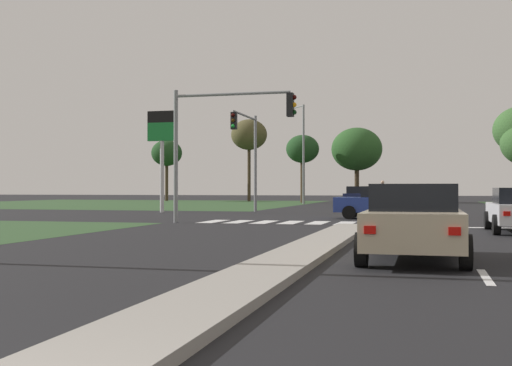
{
  "coord_description": "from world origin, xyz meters",
  "views": [
    {
      "loc": [
        2.55,
        -2.12,
        1.45
      ],
      "look_at": [
        -5.94,
        30.38,
        1.73
      ],
      "focal_mm": 45.57,
      "sensor_mm": 36.0,
      "label": 1
    }
  ],
  "objects": [
    {
      "name": "street_lamp_fourth",
      "position": [
        -8.59,
        57.69,
        5.21
      ],
      "size": [
        1.86,
        2.13,
        9.27
      ],
      "color": "gray",
      "rests_on": "ground"
    },
    {
      "name": "lane_dash_second",
      "position": [
        3.5,
        9.05,
        0.01
      ],
      "size": [
        0.14,
        2.0,
        0.01
      ],
      "primitive_type": "cube",
      "color": "silver",
      "rests_on": "ground"
    },
    {
      "name": "crosswalk_bar_fifth",
      "position": [
        -1.8,
        24.8,
        0.01
      ],
      "size": [
        0.7,
        2.8,
        0.01
      ],
      "primitive_type": "cube",
      "color": "silver",
      "rests_on": "ground"
    },
    {
      "name": "crosswalk_bar_seventh",
      "position": [
        0.5,
        24.8,
        0.01
      ],
      "size": [
        0.7,
        2.8,
        0.01
      ],
      "primitive_type": "cube",
      "color": "silver",
      "rests_on": "ground"
    },
    {
      "name": "car_beige_seventh",
      "position": [
        2.33,
        11.24,
        0.78
      ],
      "size": [
        2.05,
        4.31,
        1.53
      ],
      "color": "#BCAD8E",
      "rests_on": "ground"
    },
    {
      "name": "grass_verge_far_left",
      "position": [
        -25.5,
        54.5,
        0.0
      ],
      "size": [
        35.0,
        35.0,
        0.01
      ],
      "primitive_type": "cube",
      "color": "#2D4C28",
      "rests_on": "ground"
    },
    {
      "name": "stop_bar_near",
      "position": [
        3.8,
        23.0,
        0.01
      ],
      "size": [
        6.4,
        0.5,
        0.01
      ],
      "primitive_type": "cube",
      "color": "silver",
      "rests_on": "ground"
    },
    {
      "name": "treeline_near",
      "position": [
        -26.4,
        67.82,
        5.5
      ],
      "size": [
        3.55,
        3.55,
        7.06
      ],
      "color": "#423323",
      "rests_on": "ground"
    },
    {
      "name": "car_blue_sixth",
      "position": [
        0.47,
        29.19,
        0.79
      ],
      "size": [
        4.22,
        1.96,
        1.55
      ],
      "rotation": [
        0.0,
        0.0,
        1.57
      ],
      "color": "navy",
      "rests_on": "ground"
    },
    {
      "name": "traffic_signal_far_left",
      "position": [
        -7.6,
        34.84,
        4.09
      ],
      "size": [
        0.32,
        4.99,
        5.94
      ],
      "color": "gray",
      "rests_on": "ground"
    },
    {
      "name": "crosswalk_bar_sixth",
      "position": [
        -0.65,
        24.8,
        0.01
      ],
      "size": [
        0.7,
        2.8,
        0.01
      ],
      "primitive_type": "cube",
      "color": "silver",
      "rests_on": "ground"
    },
    {
      "name": "treeline_fourth",
      "position": [
        -4.34,
        65.77,
        5.51
      ],
      "size": [
        5.25,
        5.25,
        7.77
      ],
      "color": "#423323",
      "rests_on": "ground"
    },
    {
      "name": "median_island_far",
      "position": [
        0.0,
        55.0,
        0.07
      ],
      "size": [
        1.2,
        36.0,
        0.14
      ],
      "primitive_type": "cube",
      "color": "gray",
      "rests_on": "ground"
    },
    {
      "name": "median_island_near",
      "position": [
        0.0,
        11.0,
        0.07
      ],
      "size": [
        1.2,
        22.0,
        0.14
      ],
      "primitive_type": "cube",
      "color": "gray",
      "rests_on": "ground"
    },
    {
      "name": "crosswalk_bar_third",
      "position": [
        -4.1,
        24.8,
        0.01
      ],
      "size": [
        0.7,
        2.8,
        0.01
      ],
      "primitive_type": "cube",
      "color": "silver",
      "rests_on": "ground"
    },
    {
      "name": "fuel_price_totem",
      "position": [
        -12.77,
        34.18,
        4.47
      ],
      "size": [
        1.8,
        0.24,
        6.1
      ],
      "color": "silver",
      "rests_on": "ground"
    },
    {
      "name": "traffic_signal_near_left",
      "position": [
        -5.67,
        23.4,
        3.88
      ],
      "size": [
        5.26,
        0.32,
        5.58
      ],
      "color": "gray",
      "rests_on": "ground"
    },
    {
      "name": "car_navy_third",
      "position": [
        -2.31,
        46.79,
        0.81
      ],
      "size": [
        2.0,
        4.4,
        1.6
      ],
      "rotation": [
        0.0,
        0.0,
        3.14
      ],
      "color": "#161E47",
      "rests_on": "ground"
    },
    {
      "name": "crosswalk_bar_eighth",
      "position": [
        1.65,
        24.8,
        0.01
      ],
      "size": [
        0.7,
        2.8,
        0.01
      ],
      "primitive_type": "cube",
      "color": "silver",
      "rests_on": "ground"
    },
    {
      "name": "crosswalk_bar_near",
      "position": [
        -6.4,
        24.8,
        0.01
      ],
      "size": [
        0.7,
        2.8,
        0.01
      ],
      "primitive_type": "cube",
      "color": "silver",
      "rests_on": "ground"
    },
    {
      "name": "car_black_near",
      "position": [
        -2.15,
        60.76,
        0.78
      ],
      "size": [
        2.01,
        4.5,
        1.52
      ],
      "rotation": [
        0.0,
        0.0,
        3.14
      ],
      "color": "black",
      "rests_on": "ground"
    },
    {
      "name": "lane_dash_third",
      "position": [
        3.5,
        15.05,
        0.01
      ],
      "size": [
        0.14,
        2.0,
        0.01
      ],
      "primitive_type": "cube",
      "color": "silver",
      "rests_on": "ground"
    },
    {
      "name": "treeline_third",
      "position": [
        -9.55,
        63.02,
        5.38
      ],
      "size": [
        3.36,
        3.36,
        6.9
      ],
      "color": "#423323",
      "rests_on": "ground"
    },
    {
      "name": "crosswalk_bar_second",
      "position": [
        -5.25,
        24.8,
        0.01
      ],
      "size": [
        0.7,
        2.8,
        0.01
      ],
      "primitive_type": "cube",
      "color": "silver",
      "rests_on": "ground"
    },
    {
      "name": "treeline_second",
      "position": [
        -16.57,
        68.01,
        7.41
      ],
      "size": [
        4.04,
        4.04,
        9.19
      ],
      "color": "#423323",
      "rests_on": "ground"
    },
    {
      "name": "crosswalk_bar_fourth",
      "position": [
        -2.95,
        24.8,
        0.01
      ],
      "size": [
        0.7,
        2.8,
        0.01
      ],
      "primitive_type": "cube",
      "color": "silver",
      "rests_on": "ground"
    },
    {
      "name": "lane_dash_fourth",
      "position": [
        3.5,
        21.05,
        0.01
      ],
      "size": [
        0.14,
        2.0,
        0.01
      ],
      "primitive_type": "cube",
      "color": "silver",
      "rests_on": "ground"
    },
    {
      "name": "ground_plane",
      "position": [
        0.0,
        30.0,
        0.0
      ],
      "size": [
        200.0,
        200.0,
        0.0
      ],
      "primitive_type": "plane",
      "color": "black"
    },
    {
      "name": "pedestrian_at_median",
      "position": [
        -0.03,
        39.03,
        1.24
      ],
      "size": [
        0.34,
        0.34,
        1.8
      ],
      "rotation": [
        0.0,
        0.0,
        6.02
      ],
      "color": "maroon",
      "rests_on": "median_island_far"
    }
  ]
}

